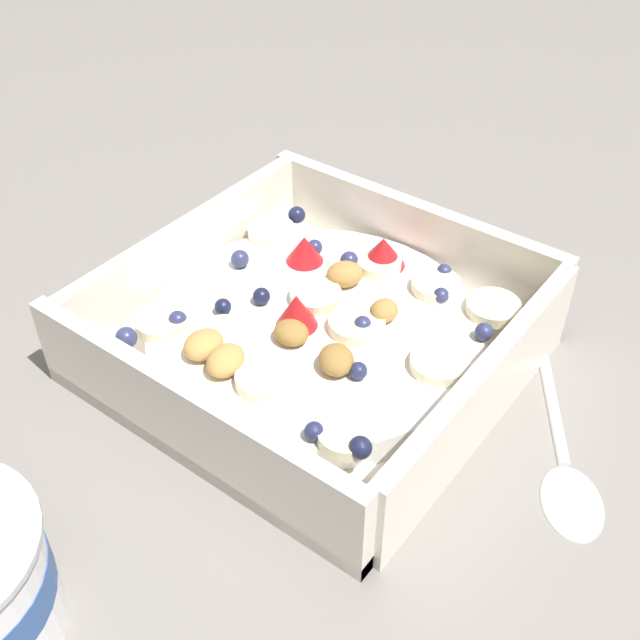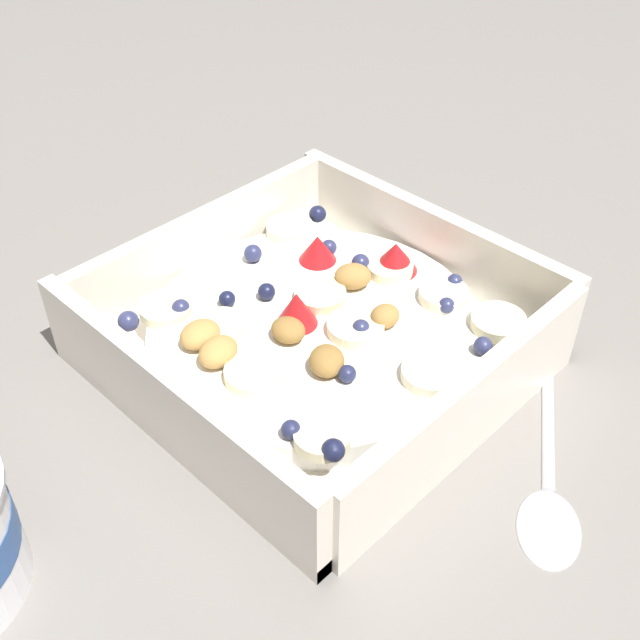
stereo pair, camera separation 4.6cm
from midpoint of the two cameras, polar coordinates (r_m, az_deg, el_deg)
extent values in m
plane|color=gray|center=(0.49, -2.41, -2.06)|extent=(2.40, 2.40, 0.00)
cube|color=white|center=(0.48, -2.76, -2.40)|extent=(0.23, 0.23, 0.01)
cube|color=white|center=(0.54, 4.52, 5.75)|extent=(0.23, 0.01, 0.06)
cube|color=white|center=(0.41, -12.51, -7.96)|extent=(0.23, 0.01, 0.06)
cube|color=white|center=(0.42, 8.68, -5.91)|extent=(0.01, 0.21, 0.06)
cube|color=white|center=(0.53, -12.02, 4.35)|extent=(0.01, 0.21, 0.06)
cylinder|color=white|center=(0.47, -2.82, -1.19)|extent=(0.20, 0.20, 0.02)
cylinder|color=#F7EFC6|center=(0.49, 5.82, 2.42)|extent=(0.04, 0.04, 0.01)
cylinder|color=#F4EAB7|center=(0.48, 9.87, 0.79)|extent=(0.05, 0.05, 0.01)
cylinder|color=#F7EFC6|center=(0.54, -6.04, 6.35)|extent=(0.03, 0.03, 0.01)
cylinder|color=#F4EAB7|center=(0.43, -7.13, -4.47)|extent=(0.05, 0.05, 0.01)
cylinder|color=#F4EAB7|center=(0.51, 1.92, 3.96)|extent=(0.04, 0.04, 0.01)
cylinder|color=#F7EFC6|center=(0.44, 5.52, -3.52)|extent=(0.03, 0.03, 0.01)
cylinder|color=#F7EFC6|center=(0.40, -1.45, -8.60)|extent=(0.04, 0.04, 0.01)
cylinder|color=#F4EAB7|center=(0.46, -0.35, -0.58)|extent=(0.05, 0.05, 0.01)
cylinder|color=#F7EFC6|center=(0.46, -10.07, -1.33)|extent=(0.04, 0.04, 0.01)
cylinder|color=#F4EAB7|center=(0.48, -14.24, -0.27)|extent=(0.04, 0.04, 0.01)
cylinder|color=#F4EAB7|center=(0.48, -3.08, 1.65)|extent=(0.04, 0.04, 0.01)
cone|color=red|center=(0.51, -3.74, 5.11)|extent=(0.03, 0.03, 0.02)
cone|color=red|center=(0.51, 2.38, 4.76)|extent=(0.04, 0.04, 0.02)
cone|color=red|center=(0.46, -4.62, 0.59)|extent=(0.03, 0.03, 0.02)
sphere|color=navy|center=(0.52, -2.96, 5.23)|extent=(0.01, 0.01, 0.01)
sphere|color=navy|center=(0.46, 9.08, -0.98)|extent=(0.01, 0.01, 0.01)
sphere|color=navy|center=(0.47, -16.76, -1.36)|extent=(0.01, 0.01, 0.01)
sphere|color=#191E3D|center=(0.48, -9.89, 0.85)|extent=(0.01, 0.01, 0.01)
sphere|color=navy|center=(0.47, -13.15, -0.10)|extent=(0.01, 0.01, 0.01)
sphere|color=#23284C|center=(0.40, -3.82, -8.28)|extent=(0.01, 0.01, 0.01)
sphere|color=navy|center=(0.51, -0.47, 4.28)|extent=(0.01, 0.01, 0.01)
sphere|color=#191E3D|center=(0.55, -4.13, 7.58)|extent=(0.01, 0.01, 0.01)
sphere|color=#23284C|center=(0.43, -0.29, -3.87)|extent=(0.01, 0.01, 0.01)
sphere|color=#191E3D|center=(0.45, -4.36, -1.06)|extent=(0.01, 0.01, 0.01)
sphere|color=navy|center=(0.50, 6.46, 3.43)|extent=(0.01, 0.01, 0.01)
sphere|color=navy|center=(0.46, 0.48, -0.25)|extent=(0.01, 0.01, 0.01)
sphere|color=navy|center=(0.48, 6.14, 1.69)|extent=(0.01, 0.01, 0.01)
sphere|color=navy|center=(0.51, -8.47, 4.34)|extent=(0.01, 0.01, 0.01)
sphere|color=#191E3D|center=(0.48, -7.06, 1.63)|extent=(0.01, 0.01, 0.01)
sphere|color=#191E3D|center=(0.39, -0.49, -9.48)|extent=(0.01, 0.01, 0.01)
ellipsoid|color=#AD7F42|center=(0.46, 1.87, 0.57)|extent=(0.02, 0.02, 0.01)
ellipsoid|color=olive|center=(0.45, -4.74, -1.22)|extent=(0.02, 0.02, 0.01)
ellipsoid|color=tan|center=(0.44, -9.96, -3.07)|extent=(0.02, 0.03, 0.02)
ellipsoid|color=#AD7F42|center=(0.49, -0.88, 3.28)|extent=(0.03, 0.03, 0.02)
ellipsoid|color=tan|center=(0.45, -11.45, -1.91)|extent=(0.02, 0.02, 0.01)
ellipsoid|color=olive|center=(0.43, -1.89, -3.06)|extent=(0.03, 0.03, 0.01)
ellipsoid|color=silver|center=(0.42, 14.99, -12.62)|extent=(0.05, 0.06, 0.01)
cylinder|color=silver|center=(0.48, 13.78, -4.46)|extent=(0.07, 0.11, 0.01)
camera|label=1|loc=(0.02, -92.86, -2.39)|focal=43.80mm
camera|label=2|loc=(0.02, 87.14, 2.39)|focal=43.80mm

